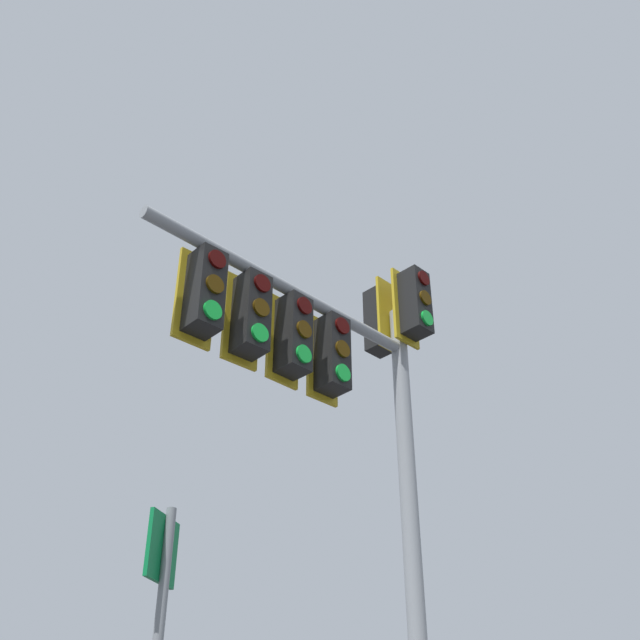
% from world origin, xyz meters
% --- Properties ---
extents(signal_mast_assembly, '(0.98, 3.99, 7.21)m').
position_xyz_m(signal_mast_assembly, '(0.95, 1.33, 5.24)').
color(signal_mast_assembly, gray).
rests_on(signal_mast_assembly, ground).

